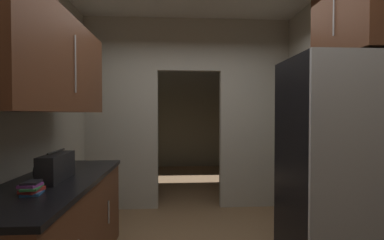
# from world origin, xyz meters

# --- Properties ---
(kitchen_partition) EXTENTS (3.06, 0.12, 2.85)m
(kitchen_partition) POSITION_xyz_m (-0.00, 1.79, 1.54)
(kitchen_partition) COLOR #ADA899
(kitchen_partition) RESTS_ON ground
(adjoining_room_shell) EXTENTS (3.06, 3.30, 2.85)m
(adjoining_room_shell) POSITION_xyz_m (0.00, 3.93, 1.42)
(adjoining_room_shell) COLOR gray
(adjoining_room_shell) RESTS_ON ground
(refrigerator) EXTENTS (0.77, 0.72, 1.89)m
(refrigerator) POSITION_xyz_m (1.13, -0.15, 0.94)
(refrigerator) COLOR black
(refrigerator) RESTS_ON ground
(lower_cabinet_run) EXTENTS (0.69, 1.86, 0.89)m
(lower_cabinet_run) POSITION_xyz_m (-1.19, -0.07, 0.44)
(lower_cabinet_run) COLOR brown
(lower_cabinet_run) RESTS_ON ground
(upper_cabinet_counterside) EXTENTS (0.36, 1.67, 0.78)m
(upper_cabinet_counterside) POSITION_xyz_m (-1.19, -0.07, 1.83)
(upper_cabinet_counterside) COLOR brown
(upper_cabinet_fridgeside) EXTENTS (0.36, 0.85, 0.91)m
(upper_cabinet_fridgeside) POSITION_xyz_m (1.35, -0.05, 2.37)
(upper_cabinet_fridgeside) COLOR brown
(boombox) EXTENTS (0.15, 0.43, 0.24)m
(boombox) POSITION_xyz_m (-1.16, -0.09, 0.99)
(boombox) COLOR black
(boombox) RESTS_ON lower_cabinet_run
(book_stack) EXTENTS (0.14, 0.17, 0.09)m
(book_stack) POSITION_xyz_m (-1.16, -0.47, 0.93)
(book_stack) COLOR #2D609E
(book_stack) RESTS_ON lower_cabinet_run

